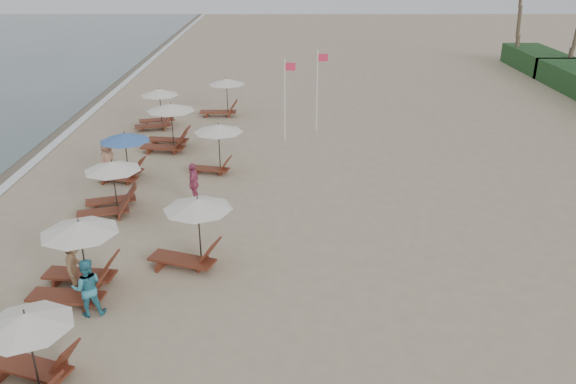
{
  "coord_description": "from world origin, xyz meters",
  "views": [
    {
      "loc": [
        0.86,
        -11.96,
        9.61
      ],
      "look_at": [
        1.0,
        7.65,
        1.3
      ],
      "focal_mm": 36.37,
      "sensor_mm": 36.0,
      "label": 1
    }
  ],
  "objects_px": {
    "lounger_station_5": "(167,128)",
    "lounger_station_6": "(156,109)",
    "lounger_station_3": "(109,187)",
    "flag_pole_near": "(285,96)",
    "beachgoer_mid_b": "(75,265)",
    "lounger_station_2": "(74,262)",
    "lounger_station_4": "(122,155)",
    "beachgoer_mid_a": "(87,288)",
    "beachgoer_far_a": "(194,183)",
    "inland_station_1": "(215,141)",
    "beachgoer_far_b": "(107,160)",
    "inland_station_0": "(190,229)",
    "lounger_station_1": "(21,358)",
    "inland_station_2": "(222,95)"
  },
  "relations": [
    {
      "from": "lounger_station_5",
      "to": "lounger_station_6",
      "type": "bearing_deg",
      "value": 108.88
    },
    {
      "from": "lounger_station_3",
      "to": "flag_pole_near",
      "type": "bearing_deg",
      "value": 52.88
    },
    {
      "from": "lounger_station_5",
      "to": "beachgoer_mid_b",
      "type": "distance_m",
      "value": 13.42
    },
    {
      "from": "lounger_station_2",
      "to": "lounger_station_4",
      "type": "xyz_separation_m",
      "value": [
        -0.98,
        9.33,
        0.05
      ]
    },
    {
      "from": "lounger_station_2",
      "to": "lounger_station_5",
      "type": "height_order",
      "value": "lounger_station_2"
    },
    {
      "from": "beachgoer_mid_a",
      "to": "beachgoer_far_a",
      "type": "bearing_deg",
      "value": -117.65
    },
    {
      "from": "inland_station_1",
      "to": "flag_pole_near",
      "type": "xyz_separation_m",
      "value": [
        3.19,
        4.69,
        0.94
      ]
    },
    {
      "from": "lounger_station_4",
      "to": "beachgoer_mid_b",
      "type": "bearing_deg",
      "value": -84.14
    },
    {
      "from": "beachgoer_far_b",
      "to": "lounger_station_4",
      "type": "bearing_deg",
      "value": -74.88
    },
    {
      "from": "lounger_station_5",
      "to": "inland_station_1",
      "type": "relative_size",
      "value": 1.11
    },
    {
      "from": "inland_station_0",
      "to": "beachgoer_far_b",
      "type": "height_order",
      "value": "inland_station_0"
    },
    {
      "from": "lounger_station_6",
      "to": "inland_station_1",
      "type": "height_order",
      "value": "inland_station_1"
    },
    {
      "from": "beachgoer_mid_b",
      "to": "inland_station_0",
      "type": "bearing_deg",
      "value": -74.14
    },
    {
      "from": "beachgoer_mid_b",
      "to": "lounger_station_2",
      "type": "bearing_deg",
      "value": -169.18
    },
    {
      "from": "inland_station_0",
      "to": "beachgoer_mid_a",
      "type": "height_order",
      "value": "inland_station_0"
    },
    {
      "from": "lounger_station_1",
      "to": "lounger_station_6",
      "type": "xyz_separation_m",
      "value": [
        -1.28,
        21.55,
        0.03
      ]
    },
    {
      "from": "lounger_station_5",
      "to": "inland_station_0",
      "type": "height_order",
      "value": "lounger_station_5"
    },
    {
      "from": "lounger_station_3",
      "to": "beachgoer_mid_b",
      "type": "relative_size",
      "value": 1.38
    },
    {
      "from": "lounger_station_1",
      "to": "inland_station_0",
      "type": "height_order",
      "value": "inland_station_0"
    },
    {
      "from": "beachgoer_far_a",
      "to": "beachgoer_far_b",
      "type": "bearing_deg",
      "value": -116.37
    },
    {
      "from": "lounger_station_3",
      "to": "lounger_station_6",
      "type": "bearing_deg",
      "value": 92.41
    },
    {
      "from": "lounger_station_6",
      "to": "lounger_station_5",
      "type": "bearing_deg",
      "value": -71.12
    },
    {
      "from": "beachgoer_mid_a",
      "to": "beachgoer_mid_b",
      "type": "relative_size",
      "value": 0.93
    },
    {
      "from": "lounger_station_3",
      "to": "lounger_station_4",
      "type": "xyz_separation_m",
      "value": [
        -0.37,
        3.52,
        0.1
      ]
    },
    {
      "from": "inland_station_0",
      "to": "beachgoer_far_b",
      "type": "bearing_deg",
      "value": 122.09
    },
    {
      "from": "beachgoer_mid_a",
      "to": "beachgoer_mid_b",
      "type": "bearing_deg",
      "value": -71.9
    },
    {
      "from": "inland_station_0",
      "to": "inland_station_1",
      "type": "bearing_deg",
      "value": 90.6
    },
    {
      "from": "lounger_station_2",
      "to": "beachgoer_mid_a",
      "type": "height_order",
      "value": "lounger_station_2"
    },
    {
      "from": "lounger_station_6",
      "to": "beachgoer_mid_b",
      "type": "relative_size",
      "value": 1.4
    },
    {
      "from": "lounger_station_3",
      "to": "inland_station_2",
      "type": "height_order",
      "value": "inland_station_2"
    },
    {
      "from": "lounger_station_6",
      "to": "inland_station_1",
      "type": "bearing_deg",
      "value": -60.1
    },
    {
      "from": "lounger_station_6",
      "to": "beachgoer_far_b",
      "type": "xyz_separation_m",
      "value": [
        -0.58,
        -7.95,
        -0.15
      ]
    },
    {
      "from": "lounger_station_1",
      "to": "beachgoer_mid_a",
      "type": "height_order",
      "value": "lounger_station_1"
    },
    {
      "from": "beachgoer_mid_a",
      "to": "flag_pole_near",
      "type": "xyz_separation_m",
      "value": [
        5.55,
        15.9,
        1.54
      ]
    },
    {
      "from": "lounger_station_2",
      "to": "lounger_station_3",
      "type": "relative_size",
      "value": 1.08
    },
    {
      "from": "inland_station_1",
      "to": "beachgoer_far_b",
      "type": "bearing_deg",
      "value": -170.74
    },
    {
      "from": "lounger_station_4",
      "to": "beachgoer_far_a",
      "type": "relative_size",
      "value": 1.44
    },
    {
      "from": "lounger_station_2",
      "to": "beachgoer_far_a",
      "type": "relative_size",
      "value": 1.62
    },
    {
      "from": "lounger_station_1",
      "to": "flag_pole_near",
      "type": "distance_m",
      "value": 20.03
    },
    {
      "from": "beachgoer_mid_b",
      "to": "inland_station_2",
      "type": "bearing_deg",
      "value": -19.19
    },
    {
      "from": "lounger_station_1",
      "to": "beachgoer_mid_a",
      "type": "bearing_deg",
      "value": 81.13
    },
    {
      "from": "lounger_station_3",
      "to": "beachgoer_mid_b",
      "type": "xyz_separation_m",
      "value": [
        0.58,
        -5.76,
        -0.1
      ]
    },
    {
      "from": "inland_station_0",
      "to": "beachgoer_far_b",
      "type": "relative_size",
      "value": 1.63
    },
    {
      "from": "lounger_station_1",
      "to": "beachgoer_mid_b",
      "type": "bearing_deg",
      "value": 92.78
    },
    {
      "from": "lounger_station_5",
      "to": "beachgoer_mid_b",
      "type": "xyz_separation_m",
      "value": [
        -0.25,
        -13.42,
        -0.2
      ]
    },
    {
      "from": "flag_pole_near",
      "to": "lounger_station_3",
      "type": "bearing_deg",
      "value": -127.12
    },
    {
      "from": "lounger_station_3",
      "to": "beachgoer_mid_b",
      "type": "distance_m",
      "value": 5.79
    },
    {
      "from": "lounger_station_2",
      "to": "lounger_station_4",
      "type": "relative_size",
      "value": 1.13
    },
    {
      "from": "lounger_station_4",
      "to": "inland_station_0",
      "type": "height_order",
      "value": "inland_station_0"
    },
    {
      "from": "lounger_station_2",
      "to": "inland_station_0",
      "type": "relative_size",
      "value": 0.96
    }
  ]
}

